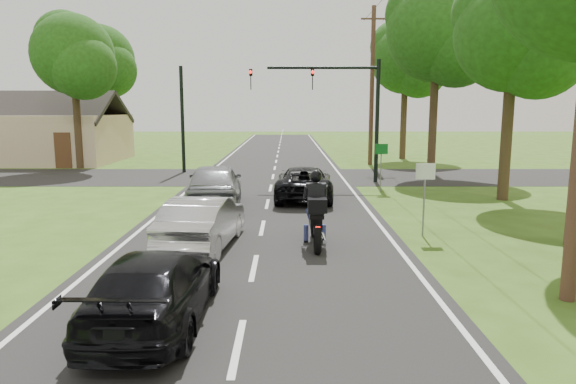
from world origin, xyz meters
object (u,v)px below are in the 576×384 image
object	(u,v)px
dark_suv	(304,183)
silver_suv	(215,185)
sign_green	(381,156)
dark_car_behind	(156,287)
traffic_signal	(340,98)
utility_pole_far	(372,86)
sign_white	(425,182)
silver_sedan	(203,222)
motorcycle_rider	(316,216)

from	to	relation	value
dark_suv	silver_suv	distance (m)	3.79
sign_green	dark_car_behind	bearing A→B (deg)	-114.52
traffic_signal	utility_pole_far	world-z (taller)	utility_pole_far
dark_suv	sign_white	size ratio (longest dim) A/B	2.26
dark_suv	silver_sedan	xyz separation A→B (m)	(-2.91, -7.42, 0.03)
sign_green	motorcycle_rider	bearing A→B (deg)	-110.36
utility_pole_far	sign_white	world-z (taller)	utility_pole_far
dark_car_behind	sign_green	world-z (taller)	sign_green
dark_car_behind	sign_green	size ratio (longest dim) A/B	2.05
dark_suv	dark_car_behind	world-z (taller)	dark_suv
sign_white	dark_suv	bearing A→B (deg)	117.68
silver_suv	utility_pole_far	distance (m)	17.16
utility_pole_far	sign_green	xyz separation A→B (m)	(-1.30, -11.02, -3.49)
motorcycle_rider	utility_pole_far	xyz separation A→B (m)	(4.66, 20.08, 4.27)
silver_suv	traffic_signal	world-z (taller)	traffic_signal
motorcycle_rider	traffic_signal	size ratio (longest dim) A/B	0.38
motorcycle_rider	dark_suv	size ratio (longest dim) A/B	0.50
traffic_signal	sign_green	bearing A→B (deg)	-62.62
motorcycle_rider	traffic_signal	xyz separation A→B (m)	(1.80, 12.08, 3.32)
dark_car_behind	utility_pole_far	distance (m)	26.56
traffic_signal	utility_pole_far	distance (m)	8.55
silver_suv	traffic_signal	distance (m)	9.00
utility_pole_far	sign_green	distance (m)	11.63
dark_suv	motorcycle_rider	bearing A→B (deg)	93.11
motorcycle_rider	sign_white	bearing A→B (deg)	18.13
silver_suv	dark_car_behind	world-z (taller)	silver_suv
sign_white	silver_sedan	bearing A→B (deg)	-168.61
dark_suv	traffic_signal	distance (m)	6.23
traffic_signal	sign_green	distance (m)	4.24
motorcycle_rider	silver_suv	distance (m)	6.58
traffic_signal	dark_suv	bearing A→B (deg)	-111.28
silver_suv	utility_pole_far	xyz separation A→B (m)	(8.14, 14.50, 4.24)
silver_sedan	silver_suv	xyz separation A→B (m)	(-0.49, 5.76, 0.14)
motorcycle_rider	silver_sedan	distance (m)	3.00
silver_suv	sign_green	world-z (taller)	sign_green
dark_suv	sign_white	world-z (taller)	sign_white
dark_car_behind	sign_green	distance (m)	15.43
silver_sedan	dark_car_behind	bearing A→B (deg)	95.42
silver_sedan	sign_white	bearing A→B (deg)	-162.77
silver_sedan	sign_white	size ratio (longest dim) A/B	1.98
utility_pole_far	silver_sedan	bearing A→B (deg)	-110.70
dark_car_behind	sign_white	xyz separation A→B (m)	(6.19, 6.02, 0.95)
motorcycle_rider	silver_sedan	bearing A→B (deg)	-176.93
motorcycle_rider	utility_pole_far	size ratio (longest dim) A/B	0.24
sign_white	sign_green	bearing A→B (deg)	88.57
dark_car_behind	utility_pole_far	world-z (taller)	utility_pole_far
sign_green	silver_suv	bearing A→B (deg)	-153.05
motorcycle_rider	traffic_signal	distance (m)	12.65
sign_green	dark_suv	bearing A→B (deg)	-152.21
dark_car_behind	sign_white	distance (m)	8.69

